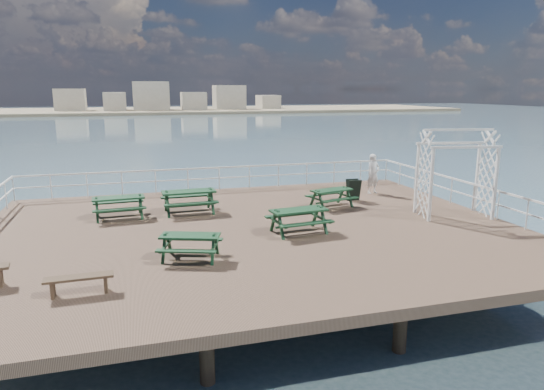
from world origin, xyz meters
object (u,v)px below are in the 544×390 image
(picnic_table_a, at_px, (189,197))
(picnic_table_d, at_px, (190,241))
(person, at_px, (373,174))
(picnic_table_e, at_px, (299,216))
(picnic_table_b, at_px, (119,203))
(picnic_table_c, at_px, (332,194))
(flat_bench_near, at_px, (79,281))
(trellis_arbor, at_px, (455,178))

(picnic_table_a, bearing_deg, picnic_table_d, -97.79)
(picnic_table_d, relative_size, person, 1.10)
(picnic_table_a, height_order, person, person)
(picnic_table_d, height_order, picnic_table_e, picnic_table_e)
(picnic_table_a, height_order, picnic_table_b, picnic_table_a)
(picnic_table_c, bearing_deg, picnic_table_a, 159.11)
(picnic_table_b, xyz_separation_m, flat_bench_near, (-0.76, -6.93, -0.25))
(picnic_table_a, bearing_deg, person, 6.82)
(picnic_table_b, distance_m, picnic_table_c, 8.26)
(flat_bench_near, height_order, person, person)
(picnic_table_b, distance_m, flat_bench_near, 6.98)
(trellis_arbor, distance_m, person, 4.65)
(trellis_arbor, bearing_deg, flat_bench_near, -152.96)
(person, bearing_deg, trellis_arbor, -89.93)
(picnic_table_d, bearing_deg, picnic_table_b, 130.46)
(picnic_table_d, bearing_deg, picnic_table_c, 55.91)
(flat_bench_near, bearing_deg, person, 33.38)
(picnic_table_d, relative_size, flat_bench_near, 1.29)
(picnic_table_a, height_order, picnic_table_d, picnic_table_a)
(flat_bench_near, bearing_deg, picnic_table_d, 30.13)
(flat_bench_near, distance_m, trellis_arbor, 13.42)
(picnic_table_a, relative_size, picnic_table_d, 1.04)
(trellis_arbor, xyz_separation_m, person, (-0.99, 4.51, -0.55))
(flat_bench_near, bearing_deg, picnic_table_a, 62.95)
(picnic_table_a, height_order, picnic_table_c, picnic_table_a)
(picnic_table_a, xyz_separation_m, picnic_table_d, (-0.57, -5.28, -0.12))
(picnic_table_d, xyz_separation_m, flat_bench_near, (-2.77, -1.71, -0.18))
(picnic_table_b, height_order, person, person)
(picnic_table_c, bearing_deg, picnic_table_b, 161.66)
(picnic_table_c, bearing_deg, picnic_table_e, -143.03)
(picnic_table_d, distance_m, picnic_table_e, 4.07)
(picnic_table_b, bearing_deg, picnic_table_c, -7.62)
(person, bearing_deg, picnic_table_c, -158.17)
(flat_bench_near, xyz_separation_m, trellis_arbor, (12.84, 3.74, 1.12))
(picnic_table_c, xyz_separation_m, trellis_arbor, (3.85, -2.57, 0.93))
(picnic_table_a, bearing_deg, picnic_table_e, -50.99)
(trellis_arbor, bearing_deg, picnic_table_d, -157.77)
(picnic_table_c, height_order, person, person)
(picnic_table_b, bearing_deg, flat_bench_near, -99.59)
(picnic_table_a, relative_size, picnic_table_b, 1.07)
(picnic_table_c, distance_m, trellis_arbor, 4.72)
(picnic_table_e, bearing_deg, picnic_table_b, 141.44)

